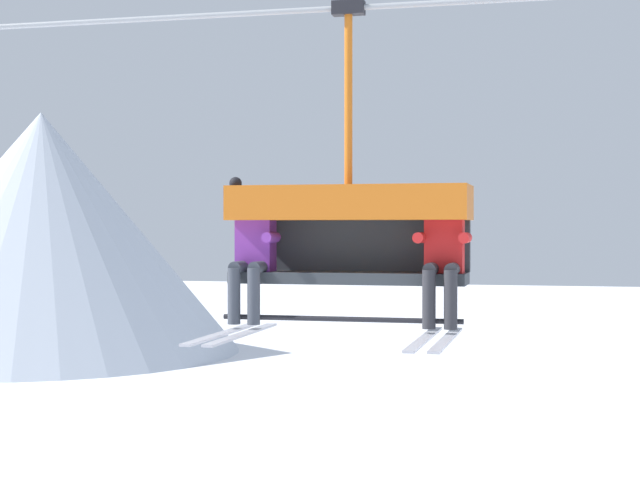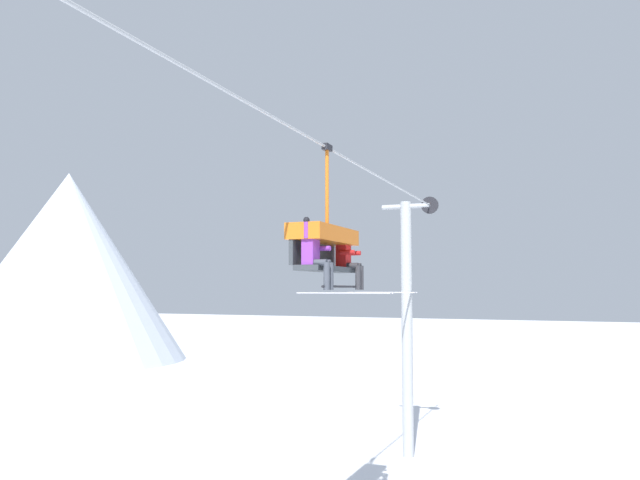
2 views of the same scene
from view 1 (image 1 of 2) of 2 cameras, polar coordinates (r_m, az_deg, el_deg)
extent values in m
cone|color=silver|center=(50.85, -15.91, 0.43)|extent=(19.77, 19.77, 12.00)
cylinder|color=#9EA3A8|center=(8.61, 4.85, 13.47)|extent=(19.10, 0.05, 0.05)
cube|color=#33383D|center=(8.49, 1.66, -2.21)|extent=(2.05, 0.48, 0.10)
cube|color=#33383D|center=(8.76, 2.04, -0.32)|extent=(2.05, 0.08, 0.45)
cube|color=#D16619|center=(8.55, 1.75, 2.17)|extent=(2.09, 0.68, 0.30)
cylinder|color=black|center=(8.21, 1.20, -4.62)|extent=(2.05, 0.04, 0.04)
cylinder|color=#D16619|center=(8.56, 1.66, 8.16)|extent=(0.07, 0.07, 1.48)
cube|color=black|center=(8.70, 1.67, 13.34)|extent=(0.28, 0.12, 0.12)
cube|color=purple|center=(8.68, -3.76, -0.10)|extent=(0.32, 0.22, 0.52)
sphere|color=silver|center=(8.68, -3.76, 2.27)|extent=(0.22, 0.22, 0.22)
ellipsoid|color=black|center=(8.58, -3.97, 2.28)|extent=(0.17, 0.04, 0.08)
cylinder|color=#3D424C|center=(8.55, -4.67, -1.59)|extent=(0.11, 0.34, 0.11)
cylinder|color=#3D424C|center=(8.49, -3.54, -1.60)|extent=(0.11, 0.34, 0.11)
cylinder|color=#3D424C|center=(8.40, -5.03, -3.27)|extent=(0.11, 0.11, 0.48)
cylinder|color=#3D424C|center=(8.34, -3.88, -3.30)|extent=(0.11, 0.11, 0.48)
cube|color=#B2B2BC|center=(8.14, -5.70, -5.44)|extent=(0.09, 1.70, 0.02)
cube|color=#B2B2BC|center=(8.09, -4.51, -5.48)|extent=(0.09, 1.70, 0.02)
cylinder|color=purple|center=(8.74, -4.94, 2.20)|extent=(0.09, 0.09, 0.30)
sphere|color=black|center=(8.74, -4.94, 3.31)|extent=(0.11, 0.11, 0.11)
cylinder|color=purple|center=(8.48, -2.86, 0.15)|extent=(0.09, 0.30, 0.09)
cube|color=red|center=(8.33, 7.25, -0.14)|extent=(0.32, 0.22, 0.52)
sphere|color=silver|center=(8.34, 7.26, 2.33)|extent=(0.22, 0.22, 0.22)
ellipsoid|color=black|center=(8.24, 7.18, 2.35)|extent=(0.17, 0.04, 0.08)
cylinder|color=#2D2D33|center=(8.18, 6.51, -1.69)|extent=(0.11, 0.34, 0.11)
cylinder|color=#2D2D33|center=(8.16, 7.74, -1.70)|extent=(0.11, 0.34, 0.11)
cylinder|color=#2D2D33|center=(8.03, 6.36, -3.45)|extent=(0.11, 0.11, 0.48)
cylinder|color=#2D2D33|center=(8.00, 7.61, -3.47)|extent=(0.11, 0.11, 0.48)
cube|color=#B2B2BC|center=(7.76, 6.08, -5.75)|extent=(0.09, 1.70, 0.02)
cube|color=#B2B2BC|center=(7.74, 7.38, -5.77)|extent=(0.09, 1.70, 0.02)
cylinder|color=red|center=(8.21, 5.84, 0.13)|extent=(0.09, 0.30, 0.09)
cylinder|color=red|center=(8.16, 8.44, 0.12)|extent=(0.09, 0.30, 0.09)
camera|label=2|loc=(13.31, -59.14, -3.03)|focal=35.00mm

